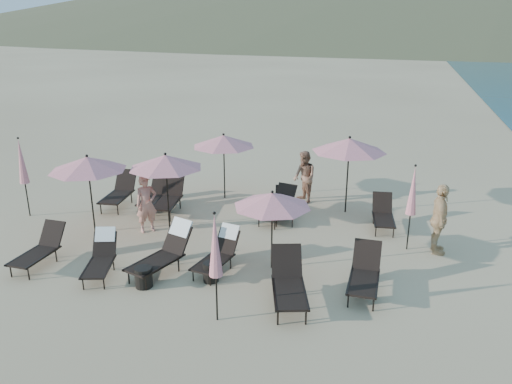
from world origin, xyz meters
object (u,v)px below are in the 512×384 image
(lounger_2, at_px, (165,251))
(lounger_10, at_px, (278,206))
(umbrella_closed_2, at_px, (22,162))
(umbrella_open_3, at_px, (224,141))
(beachgoer_b, at_px, (304,177))
(beachgoer_c, at_px, (439,219))
(umbrella_closed_0, at_px, (215,246))
(lounger_6, at_px, (119,191))
(lounger_0, at_px, (40,249))
(lounger_11, at_px, (383,214))
(lounger_5, at_px, (365,273))
(lounger_3, at_px, (219,252))
(lounger_8, at_px, (168,197))
(beachgoer_a, at_px, (146,204))
(umbrella_open_1, at_px, (166,162))
(side_table_0, at_px, (144,277))
(side_table_1, at_px, (211,272))
(umbrella_open_2, at_px, (272,200))
(umbrella_closed_1, at_px, (413,191))
(lounger_4, at_px, (289,282))
(lounger_1, at_px, (101,256))
(umbrella_open_0, at_px, (88,164))
(lounger_7, at_px, (154,195))
(umbrella_open_4, at_px, (349,145))
(lounger_9, at_px, (284,206))

(lounger_2, xyz_separation_m, lounger_10, (1.81, 3.97, -0.09))
(umbrella_closed_2, bearing_deg, umbrella_open_3, 31.87)
(beachgoer_b, relative_size, beachgoer_c, 0.93)
(umbrella_closed_0, bearing_deg, lounger_6, 135.12)
(lounger_0, height_order, lounger_11, lounger_0)
(lounger_5, relative_size, lounger_10, 0.95)
(lounger_3, distance_m, umbrella_closed_2, 7.18)
(lounger_2, xyz_separation_m, umbrella_closed_2, (-5.66, 2.13, 1.20))
(lounger_8, height_order, beachgoer_c, beachgoer_c)
(lounger_3, distance_m, beachgoer_a, 3.23)
(lounger_6, relative_size, umbrella_open_1, 0.82)
(lounger_10, distance_m, beachgoer_c, 4.65)
(lounger_2, bearing_deg, lounger_3, 37.94)
(umbrella_closed_2, bearing_deg, side_table_0, -28.11)
(lounger_10, xyz_separation_m, side_table_1, (-0.59, -4.13, -0.21))
(beachgoer_a, bearing_deg, umbrella_open_2, -61.01)
(umbrella_closed_1, bearing_deg, lounger_4, -125.21)
(lounger_1, xyz_separation_m, lounger_10, (3.22, 4.48, -0.01))
(side_table_0, relative_size, beachgoer_b, 0.27)
(side_table_0, relative_size, beachgoer_a, 0.29)
(umbrella_open_0, distance_m, beachgoer_a, 1.93)
(lounger_4, relative_size, lounger_10, 1.10)
(lounger_7, distance_m, umbrella_closed_0, 7.01)
(beachgoer_a, bearing_deg, side_table_0, -108.24)
(lounger_3, relative_size, umbrella_closed_1, 0.69)
(lounger_5, distance_m, beachgoer_b, 5.88)
(umbrella_open_4, bearing_deg, umbrella_closed_1, -50.63)
(lounger_0, distance_m, lounger_5, 7.83)
(beachgoer_a, bearing_deg, lounger_6, 94.37)
(lounger_6, bearing_deg, lounger_8, -8.58)
(umbrella_open_0, bearing_deg, beachgoer_a, 17.29)
(umbrella_closed_1, distance_m, side_table_1, 5.50)
(lounger_3, relative_size, side_table_0, 3.42)
(lounger_11, height_order, umbrella_open_1, umbrella_open_1)
(umbrella_open_3, bearing_deg, lounger_11, -12.36)
(lounger_7, relative_size, beachgoer_c, 0.85)
(lounger_1, bearing_deg, umbrella_open_4, 29.99)
(umbrella_open_0, height_order, beachgoer_c, umbrella_open_0)
(umbrella_open_0, distance_m, umbrella_open_3, 4.59)
(lounger_9, distance_m, umbrella_closed_2, 8.00)
(umbrella_closed_0, bearing_deg, beachgoer_c, 45.76)
(umbrella_open_1, bearing_deg, umbrella_closed_1, 3.47)
(lounger_1, distance_m, lounger_9, 5.74)
(umbrella_open_3, xyz_separation_m, beachgoer_a, (-1.15, -3.32, -1.15))
(side_table_0, bearing_deg, lounger_7, 114.28)
(umbrella_open_3, bearing_deg, lounger_4, -59.12)
(umbrella_open_4, bearing_deg, lounger_0, -139.93)
(lounger_9, relative_size, umbrella_closed_2, 0.64)
(umbrella_open_1, bearing_deg, umbrella_open_3, 76.75)
(lounger_6, distance_m, umbrella_open_0, 2.65)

